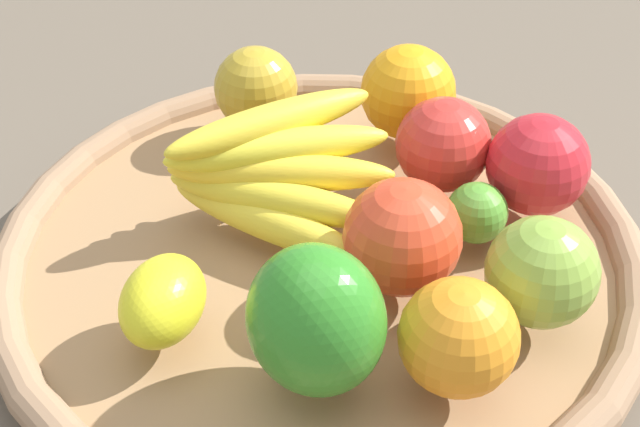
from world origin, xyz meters
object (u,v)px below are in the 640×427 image
at_px(apple_0, 538,165).
at_px(apple_4, 443,145).
at_px(lime_0, 477,213).
at_px(apple_2, 542,272).
at_px(bell_pepper, 316,320).
at_px(banana_bunch, 274,173).
at_px(orange_1, 408,92).
at_px(apple_3, 404,235).
at_px(orange_0, 458,337).
at_px(lemon_0, 163,301).
at_px(apple_1, 256,88).

bearing_deg(apple_0, apple_4, -161.91).
relative_size(lime_0, apple_4, 0.61).
relative_size(apple_2, apple_4, 1.00).
xyz_separation_m(bell_pepper, lime_0, (-0.00, 0.16, -0.03)).
height_order(apple_0, bell_pepper, bell_pepper).
height_order(banana_bunch, lime_0, banana_bunch).
bearing_deg(orange_1, apple_0, -7.47).
distance_m(apple_3, banana_bunch, 0.11).
xyz_separation_m(apple_0, lime_0, (-0.01, -0.06, -0.01)).
height_order(apple_0, orange_0, apple_0).
distance_m(orange_1, orange_0, 0.25).
height_order(apple_3, lime_0, apple_3).
xyz_separation_m(apple_2, apple_0, (-0.06, 0.09, 0.00)).
distance_m(lemon_0, orange_0, 0.17).
bearing_deg(apple_1, apple_3, -19.71).
bearing_deg(banana_bunch, apple_2, 10.73).
relative_size(apple_3, apple_0, 1.05).
relative_size(apple_1, lime_0, 1.56).
relative_size(lemon_0, bell_pepper, 0.72).
xyz_separation_m(apple_3, apple_4, (-0.04, 0.10, -0.00)).
distance_m(apple_1, orange_1, 0.12).
height_order(apple_3, bell_pepper, bell_pepper).
xyz_separation_m(apple_1, lemon_0, (0.12, -0.20, -0.01)).
distance_m(banana_bunch, bell_pepper, 0.15).
bearing_deg(apple_1, lemon_0, -59.89).
bearing_deg(bell_pepper, apple_3, 93.97).
distance_m(apple_3, orange_1, 0.17).
relative_size(apple_3, orange_0, 1.10).
xyz_separation_m(apple_3, orange_1, (-0.10, 0.14, -0.00)).
bearing_deg(bell_pepper, lime_0, 87.00).
bearing_deg(lemon_0, lime_0, 64.56).
relative_size(apple_3, apple_2, 1.09).
relative_size(apple_1, apple_3, 0.87).
height_order(lemon_0, lime_0, lemon_0).
bearing_deg(apple_2, apple_1, 171.65).
bearing_deg(apple_1, banana_bunch, -39.82).
xyz_separation_m(apple_4, orange_1, (-0.06, 0.04, 0.00)).
distance_m(lemon_0, apple_4, 0.23).
distance_m(apple_1, lemon_0, 0.23).
bearing_deg(apple_0, banana_bunch, -135.45).
distance_m(apple_0, apple_4, 0.07).
bearing_deg(apple_0, bell_pepper, -93.05).
bearing_deg(apple_3, apple_1, 160.29).
distance_m(apple_4, orange_0, 0.19).
xyz_separation_m(apple_3, lemon_0, (-0.08, -0.13, -0.01)).
xyz_separation_m(banana_bunch, bell_pepper, (0.12, -0.09, 0.01)).
height_order(apple_2, apple_4, same).
height_order(lime_0, apple_4, apple_4).
height_order(bell_pepper, apple_4, bell_pepper).
xyz_separation_m(lemon_0, banana_bunch, (-0.02, 0.12, 0.01)).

